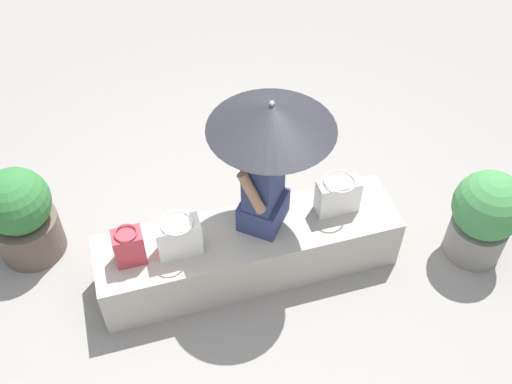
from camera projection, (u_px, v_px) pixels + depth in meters
name	position (u px, v px, depth m)	size (l,w,h in m)	color
ground_plane	(249.00, 268.00, 4.61)	(14.00, 14.00, 0.00)	gray
stone_bench	(249.00, 250.00, 4.44)	(2.20, 0.55, 0.45)	#A8A093
person_seated	(264.00, 183.00, 4.07)	(0.45, 0.49, 0.90)	navy
parasol	(272.00, 117.00, 3.70)	(0.83, 0.83, 1.06)	#B7B7BC
handbag_black	(129.00, 247.00, 4.01)	(0.20, 0.15, 0.29)	#B2333D
tote_bag_canvas	(179.00, 237.00, 4.05)	(0.30, 0.22, 0.30)	silver
shoulder_bag_spare	(338.00, 195.00, 4.32)	(0.31, 0.23, 0.30)	silver
planter_near	(485.00, 215.00, 4.43)	(0.52, 0.52, 0.78)	gray
planter_far	(21.00, 215.00, 4.45)	(0.50, 0.50, 0.80)	brown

